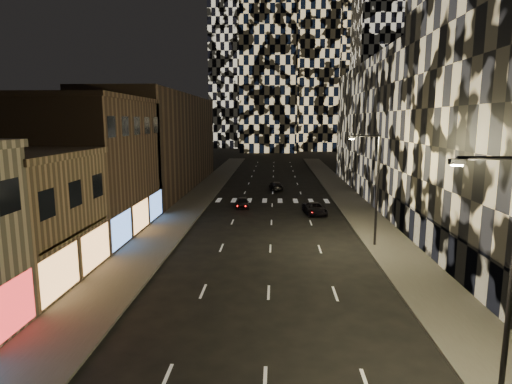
# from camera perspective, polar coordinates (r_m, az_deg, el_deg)

# --- Properties ---
(sidewalk_left) EXTENTS (4.00, 120.00, 0.15)m
(sidewalk_left) POSITION_cam_1_polar(r_m,az_deg,el_deg) (56.41, -8.02, -0.98)
(sidewalk_left) COLOR #47443F
(sidewalk_left) RESTS_ON ground
(sidewalk_right) EXTENTS (4.00, 120.00, 0.15)m
(sidewalk_right) POSITION_cam_1_polar(r_m,az_deg,el_deg) (56.29, 12.43, -1.14)
(sidewalk_right) COLOR #47443F
(sidewalk_right) RESTS_ON ground
(curb_left) EXTENTS (0.20, 120.00, 0.15)m
(curb_left) POSITION_cam_1_polar(r_m,az_deg,el_deg) (56.06, -5.91, -1.00)
(curb_left) COLOR #4C4C47
(curb_left) RESTS_ON ground
(curb_right) EXTENTS (0.20, 120.00, 0.15)m
(curb_right) POSITION_cam_1_polar(r_m,az_deg,el_deg) (55.96, 10.31, -1.13)
(curb_right) COLOR #4C4C47
(curb_right) RESTS_ON ground
(retail_tan) EXTENTS (10.00, 10.00, 8.00)m
(retail_tan) POSITION_cam_1_polar(r_m,az_deg,el_deg) (31.48, -30.98, -3.37)
(retail_tan) COLOR #846B4F
(retail_tan) RESTS_ON ground
(retail_brown) EXTENTS (10.00, 15.00, 12.00)m
(retail_brown) POSITION_cam_1_polar(r_m,az_deg,el_deg) (41.99, -21.85, 3.00)
(retail_brown) COLOR #4F3B2D
(retail_brown) RESTS_ON ground
(retail_filler_left) EXTENTS (10.00, 40.00, 14.00)m
(retail_filler_left) POSITION_cam_1_polar(r_m,az_deg,el_deg) (66.87, -12.53, 6.50)
(retail_filler_left) COLOR #4F3B2D
(retail_filler_left) RESTS_ON ground
(midrise_base) EXTENTS (0.60, 25.00, 3.00)m
(midrise_base) POSITION_cam_1_polar(r_m,az_deg,el_deg) (32.58, 24.20, -6.97)
(midrise_base) COLOR #383838
(midrise_base) RESTS_ON ground
(midrise_filler_right) EXTENTS (16.00, 40.00, 18.00)m
(midrise_filler_right) POSITION_cam_1_polar(r_m,az_deg,el_deg) (64.58, 20.51, 7.80)
(midrise_filler_right) COLOR #232326
(midrise_filler_right) RESTS_ON ground
(tower_center_low) EXTENTS (18.00, 18.00, 95.00)m
(tower_center_low) POSITION_cam_1_polar(r_m,az_deg,el_deg) (149.24, 1.76, 23.98)
(tower_center_low) COLOR black
(tower_center_low) RESTS_ON ground
(streetlight_near) EXTENTS (2.55, 0.25, 9.00)m
(streetlight_near) POSITION_cam_1_polar(r_m,az_deg,el_deg) (17.29, 30.42, -8.40)
(streetlight_near) COLOR black
(streetlight_near) RESTS_ON sidewalk_right
(streetlight_far) EXTENTS (2.55, 0.25, 9.00)m
(streetlight_far) POSITION_cam_1_polar(r_m,az_deg,el_deg) (35.76, 15.51, 1.26)
(streetlight_far) COLOR black
(streetlight_far) RESTS_ON sidewalk_right
(car_dark_midlane) EXTENTS (1.90, 3.80, 1.24)m
(car_dark_midlane) POSITION_cam_1_polar(r_m,az_deg,el_deg) (50.89, -1.79, -1.41)
(car_dark_midlane) COLOR black
(car_dark_midlane) RESTS_ON ground
(car_dark_oncoming) EXTENTS (2.28, 4.48, 1.25)m
(car_dark_oncoming) POSITION_cam_1_polar(r_m,az_deg,el_deg) (63.81, 2.70, 0.82)
(car_dark_oncoming) COLOR black
(car_dark_oncoming) RESTS_ON ground
(car_dark_rightlane) EXTENTS (2.70, 4.80, 1.27)m
(car_dark_rightlane) POSITION_cam_1_polar(r_m,az_deg,el_deg) (47.71, 7.86, -2.22)
(car_dark_rightlane) COLOR black
(car_dark_rightlane) RESTS_ON ground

